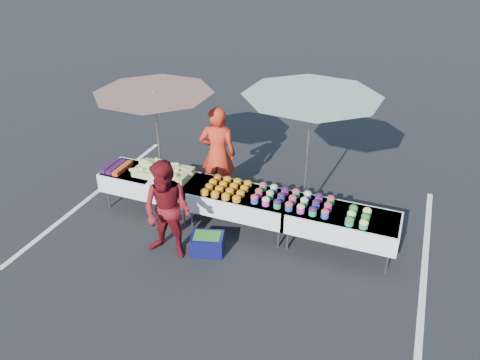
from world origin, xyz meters
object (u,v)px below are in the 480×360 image
(table_right, at_px, (342,222))
(umbrella_right, at_px, (311,107))
(customer, at_px, (167,211))
(umbrella_left, at_px, (155,102))
(table_left, at_px, (151,182))
(table_center, at_px, (240,200))
(vendor, at_px, (218,154))
(storage_bin, at_px, (207,243))

(table_right, relative_size, umbrella_right, 0.63)
(customer, height_order, umbrella_left, umbrella_left)
(umbrella_right, bearing_deg, umbrella_left, -172.12)
(table_left, bearing_deg, table_center, 0.00)
(vendor, bearing_deg, umbrella_right, 162.72)
(table_center, height_order, customer, customer)
(umbrella_left, xyz_separation_m, umbrella_right, (2.78, 0.39, 0.16))
(table_center, distance_m, umbrella_right, 2.03)
(table_center, relative_size, umbrella_left, 0.64)
(table_center, relative_size, customer, 1.08)
(vendor, xyz_separation_m, umbrella_right, (1.76, -0.05, 1.23))
(table_right, distance_m, umbrella_left, 3.92)
(table_right, relative_size, umbrella_left, 0.64)
(umbrella_left, bearing_deg, storage_bin, -38.85)
(table_right, bearing_deg, table_left, 180.00)
(table_left, height_order, customer, customer)
(table_right, height_order, umbrella_left, umbrella_left)
(table_left, distance_m, table_right, 3.60)
(table_center, distance_m, storage_bin, 0.98)
(vendor, height_order, umbrella_left, umbrella_left)
(table_right, xyz_separation_m, umbrella_left, (-3.62, 0.40, 1.45))
(umbrella_left, bearing_deg, table_center, -12.42)
(table_left, distance_m, vendor, 1.36)
(table_left, distance_m, umbrella_right, 3.29)
(customer, relative_size, umbrella_left, 0.60)
(table_right, xyz_separation_m, storage_bin, (-2.05, -0.86, -0.40))
(umbrella_right, relative_size, storage_bin, 4.75)
(table_left, bearing_deg, vendor, 39.49)
(customer, bearing_deg, umbrella_left, 123.63)
(table_left, bearing_deg, umbrella_right, 15.84)
(table_left, xyz_separation_m, umbrella_right, (2.77, 0.79, 1.61))
(table_center, height_order, umbrella_right, umbrella_right)
(vendor, distance_m, umbrella_right, 2.14)
(storage_bin, bearing_deg, table_left, 134.79)
(vendor, relative_size, umbrella_left, 0.67)
(table_center, distance_m, umbrella_left, 2.36)
(table_right, distance_m, vendor, 2.75)
(vendor, bearing_deg, table_center, 117.72)
(table_left, relative_size, umbrella_right, 0.63)
(vendor, height_order, storage_bin, vendor)
(umbrella_left, xyz_separation_m, storage_bin, (1.57, -1.26, -1.85))
(table_left, relative_size, vendor, 0.96)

